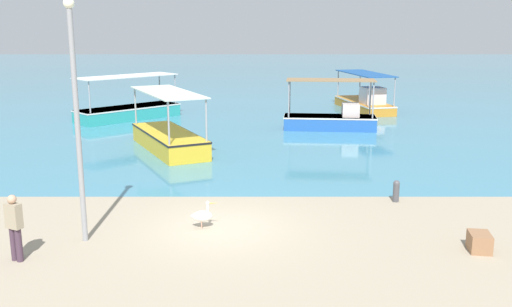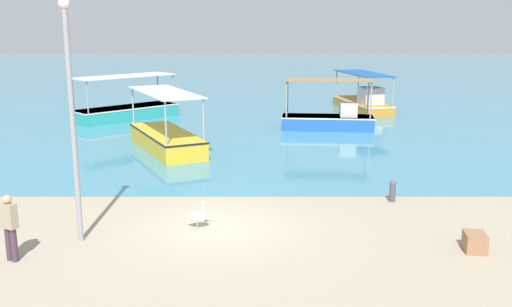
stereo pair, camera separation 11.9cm
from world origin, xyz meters
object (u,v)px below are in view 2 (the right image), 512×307
(fishing_boat_far_right, at_px, (128,110))
(lamp_post, at_px, (73,111))
(fishing_boat_near_left, at_px, (168,138))
(pelican, at_px, (200,216))
(fisherman_standing, at_px, (11,226))
(fishing_boat_center, at_px, (331,118))
(mooring_bollard, at_px, (394,190))
(fishing_boat_near_right, at_px, (365,102))
(cargo_crate, at_px, (476,242))

(fishing_boat_far_right, distance_m, lamp_post, 20.36)
(fishing_boat_near_left, xyz_separation_m, pelican, (2.49, -10.28, -0.20))
(pelican, distance_m, lamp_post, 4.50)
(fishing_boat_near_left, height_order, fisherman_standing, fishing_boat_near_left)
(fishing_boat_near_left, height_order, lamp_post, lamp_post)
(fishing_boat_far_right, relative_size, fishing_boat_center, 1.17)
(lamp_post, distance_m, mooring_bollard, 10.29)
(fishing_boat_near_left, bearing_deg, fishing_boat_far_right, 113.55)
(fishing_boat_near_right, height_order, fishing_boat_center, fishing_boat_center)
(lamp_post, distance_m, fisherman_standing, 3.21)
(fishing_boat_near_right, bearing_deg, pelican, -111.45)
(fishing_boat_far_right, relative_size, pelican, 7.45)
(fishing_boat_far_right, bearing_deg, fishing_boat_center, -15.75)
(cargo_crate, bearing_deg, lamp_post, 176.04)
(fishing_boat_near_right, distance_m, fisherman_standing, 28.03)
(mooring_bollard, bearing_deg, pelican, -157.90)
(fishing_boat_far_right, xyz_separation_m, cargo_crate, (13.51, -20.61, -0.31))
(mooring_bollard, bearing_deg, lamp_post, -159.51)
(cargo_crate, bearing_deg, fishing_boat_near_left, 129.17)
(pelican, bearing_deg, mooring_bollard, 22.10)
(fisherman_standing, bearing_deg, cargo_crate, 3.05)
(fishing_boat_center, relative_size, fisherman_standing, 3.05)
(fishing_boat_near_right, distance_m, mooring_bollard, 20.17)
(fishing_boat_near_left, bearing_deg, lamp_post, -93.00)
(fishing_boat_far_right, relative_size, lamp_post, 0.95)
(fishing_boat_far_right, bearing_deg, fishing_boat_near_right, 13.13)
(lamp_post, bearing_deg, mooring_bollard, 20.49)
(fishing_boat_far_right, distance_m, fisherman_standing, 21.31)
(fishing_boat_near_left, bearing_deg, pelican, -76.41)
(fishing_boat_center, distance_m, cargo_crate, 17.32)
(lamp_post, bearing_deg, pelican, 17.18)
(pelican, bearing_deg, fisherman_standing, -152.32)
(fishing_boat_near_left, height_order, fishing_boat_near_right, fishing_boat_near_left)
(fishing_boat_far_right, xyz_separation_m, mooring_bollard, (12.36, -16.46, -0.16))
(fishing_boat_far_right, relative_size, mooring_bollard, 8.31)
(fishing_boat_near_right, height_order, cargo_crate, fishing_boat_near_right)
(fishing_boat_center, height_order, fisherman_standing, fishing_boat_center)
(pelican, relative_size, cargo_crate, 1.16)
(fishing_boat_center, height_order, cargo_crate, fishing_boat_center)
(fisherman_standing, bearing_deg, lamp_post, 46.15)
(fishing_boat_center, xyz_separation_m, pelican, (-5.68, -15.58, -0.22))
(cargo_crate, bearing_deg, fisherman_standing, -176.95)
(mooring_bollard, distance_m, cargo_crate, 4.30)
(fishing_boat_near_right, distance_m, fishing_boat_center, 7.57)
(pelican, bearing_deg, fishing_boat_near_left, 103.59)
(lamp_post, relative_size, fisherman_standing, 3.74)
(fishing_boat_near_right, bearing_deg, fishing_boat_far_right, -166.87)
(fishing_boat_center, bearing_deg, mooring_bollard, -88.15)
(fishing_boat_near_left, relative_size, fishing_boat_near_right, 0.96)
(mooring_bollard, height_order, fisherman_standing, fisherman_standing)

